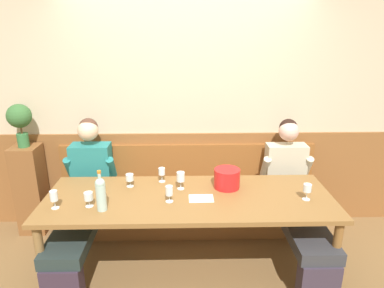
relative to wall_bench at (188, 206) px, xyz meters
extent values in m
cube|color=brown|center=(0.00, -0.83, -0.29)|extent=(6.80, 6.80, 0.02)
cube|color=beige|center=(0.00, 0.26, 1.12)|extent=(6.80, 0.08, 2.80)
cube|color=brown|center=(0.00, 0.21, 0.25)|extent=(6.80, 0.03, 1.06)
cube|color=brown|center=(0.00, -0.02, -0.06)|extent=(2.79, 0.42, 0.44)
cube|color=brown|center=(0.00, -0.02, 0.18)|extent=(2.74, 0.39, 0.05)
cube|color=brown|center=(0.00, 0.17, 0.43)|extent=(2.79, 0.04, 0.45)
cube|color=brown|center=(0.00, -0.69, 0.46)|extent=(2.49, 0.88, 0.04)
cylinder|color=olive|center=(-1.18, -1.06, 0.08)|extent=(0.07, 0.07, 0.72)
cylinder|color=brown|center=(1.18, -1.06, 0.08)|extent=(0.07, 0.07, 0.72)
cylinder|color=olive|center=(-1.18, -0.32, 0.08)|extent=(0.07, 0.07, 0.72)
cylinder|color=olive|center=(1.18, -0.32, 0.08)|extent=(0.07, 0.07, 0.72)
cube|color=#332636|center=(-1.01, -1.13, -0.09)|extent=(0.31, 0.14, 0.38)
cube|color=#23302F|center=(-1.01, -0.62, 0.15)|extent=(0.34, 1.12, 0.11)
cube|color=#237473|center=(-1.01, -0.02, 0.47)|extent=(0.40, 0.22, 0.52)
sphere|color=beige|center=(-1.01, -0.03, 0.88)|extent=(0.21, 0.21, 0.21)
sphere|color=#523327|center=(-1.01, 0.00, 0.91)|extent=(0.19, 0.19, 0.19)
cylinder|color=#237473|center=(-1.22, -0.06, 0.49)|extent=(0.08, 0.20, 0.27)
cylinder|color=#237473|center=(-0.79, -0.06, 0.49)|extent=(0.08, 0.20, 0.27)
cube|color=#362D3D|center=(1.03, -1.13, -0.09)|extent=(0.32, 0.14, 0.38)
cube|color=#32343A|center=(1.03, -0.62, 0.15)|extent=(0.35, 1.13, 0.11)
cube|color=#BEB79F|center=(1.03, -0.02, 0.46)|extent=(0.42, 0.19, 0.50)
sphere|color=beige|center=(1.03, -0.03, 0.87)|extent=(0.20, 0.20, 0.20)
sphere|color=black|center=(1.03, 0.00, 0.89)|extent=(0.19, 0.19, 0.19)
cylinder|color=#BEB79F|center=(0.81, -0.05, 0.48)|extent=(0.08, 0.20, 0.27)
cylinder|color=#BEB79F|center=(1.25, -0.05, 0.48)|extent=(0.08, 0.20, 0.27)
cylinder|color=red|center=(0.35, -0.52, 0.57)|extent=(0.24, 0.24, 0.18)
cylinder|color=#ACCDC5|center=(-0.70, -0.91, 0.59)|extent=(0.08, 0.08, 0.22)
sphere|color=#ACCDC5|center=(-0.70, -0.91, 0.71)|extent=(0.08, 0.08, 0.08)
cylinder|color=#ACCDC5|center=(-0.70, -0.91, 0.76)|extent=(0.03, 0.03, 0.08)
cylinder|color=orange|center=(-0.70, -0.91, 0.81)|extent=(0.03, 0.03, 0.02)
cylinder|color=silver|center=(-1.09, -0.87, 0.48)|extent=(0.06, 0.06, 0.00)
cylinder|color=silver|center=(-1.09, -0.87, 0.51)|extent=(0.01, 0.01, 0.07)
cylinder|color=silver|center=(-1.09, -0.87, 0.59)|extent=(0.06, 0.06, 0.08)
cylinder|color=#E3D684|center=(-1.09, -0.87, 0.56)|extent=(0.05, 0.05, 0.02)
cylinder|color=silver|center=(-0.82, -0.85, 0.48)|extent=(0.07, 0.07, 0.00)
cylinder|color=silver|center=(-0.82, -0.85, 0.51)|extent=(0.01, 0.01, 0.06)
cylinder|color=silver|center=(-0.82, -0.85, 0.57)|extent=(0.07, 0.07, 0.06)
cylinder|color=#F3E47B|center=(-0.82, -0.85, 0.55)|extent=(0.06, 0.06, 0.02)
cylinder|color=silver|center=(-0.17, -0.78, 0.48)|extent=(0.07, 0.07, 0.00)
cylinder|color=silver|center=(-0.17, -0.78, 0.51)|extent=(0.01, 0.01, 0.06)
cylinder|color=silver|center=(-0.17, -0.78, 0.58)|extent=(0.06, 0.06, 0.08)
cylinder|color=silver|center=(1.00, -0.77, 0.48)|extent=(0.07, 0.07, 0.00)
cylinder|color=silver|center=(1.00, -0.77, 0.52)|extent=(0.01, 0.01, 0.07)
cylinder|color=silver|center=(1.00, -0.77, 0.59)|extent=(0.07, 0.07, 0.07)
cylinder|color=silver|center=(-0.07, -0.54, 0.48)|extent=(0.06, 0.06, 0.00)
cylinder|color=silver|center=(-0.07, -0.54, 0.52)|extent=(0.01, 0.01, 0.07)
cylinder|color=silver|center=(-0.07, -0.54, 0.60)|extent=(0.07, 0.07, 0.08)
cylinder|color=#E7D37B|center=(-0.07, -0.54, 0.57)|extent=(0.06, 0.06, 0.02)
cylinder|color=silver|center=(-0.25, -0.38, 0.48)|extent=(0.06, 0.06, 0.00)
cylinder|color=silver|center=(-0.25, -0.38, 0.52)|extent=(0.01, 0.01, 0.07)
cylinder|color=silver|center=(-0.25, -0.38, 0.58)|extent=(0.06, 0.06, 0.07)
cylinder|color=#EBD78A|center=(-0.25, -0.38, 0.56)|extent=(0.05, 0.05, 0.03)
cylinder|color=silver|center=(-0.54, -0.48, 0.48)|extent=(0.06, 0.06, 0.00)
cylinder|color=silver|center=(-0.54, -0.48, 0.51)|extent=(0.01, 0.01, 0.06)
cylinder|color=silver|center=(-0.54, -0.48, 0.57)|extent=(0.07, 0.07, 0.06)
cylinder|color=beige|center=(-0.54, -0.48, 0.55)|extent=(0.06, 0.06, 0.02)
cube|color=white|center=(0.10, -0.73, 0.48)|extent=(0.21, 0.15, 0.00)
cube|color=brown|center=(-1.70, 0.03, 0.21)|extent=(0.28, 0.28, 0.98)
cylinder|color=#316D3A|center=(-1.70, 0.03, 0.77)|extent=(0.11, 0.11, 0.14)
cylinder|color=brown|center=(-1.70, 0.03, 0.88)|extent=(0.02, 0.02, 0.09)
sphere|color=#356432|center=(-1.70, 0.03, 1.03)|extent=(0.24, 0.24, 0.24)
camera|label=1|loc=(-0.04, -3.38, 1.86)|focal=32.25mm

